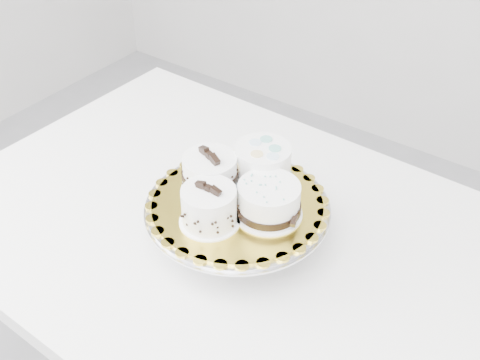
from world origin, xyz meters
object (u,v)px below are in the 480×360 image
Objects in this scene: table at (240,258)px; cake_board at (237,203)px; cake_stand at (237,216)px; cake_banded at (210,175)px; cake_ribbon at (269,202)px; cake_swirl at (209,207)px; cake_dots at (263,165)px.

cake_board reaches higher than table.
cake_banded reaches higher than cake_stand.
cake_board is at bearing 166.33° from cake_ribbon.
cake_ribbon is (0.08, -0.02, 0.20)m from table.
cake_swirl reaches higher than cake_ribbon.
cake_board is 2.44× the size of cake_banded.
cake_stand is at bearing 90.00° from cake_board.
table is 9.64× the size of cake_banded.
table is 11.50× the size of cake_swirl.
cake_board is at bearing 81.37° from cake_swirl.
cake_banded reaches higher than cake_swirl.
cake_dots is at bearing 70.96° from cake_banded.
cake_board is 2.46× the size of cake_dots.
table is 3.95× the size of cake_board.
cake_ribbon is at bearing 44.96° from cake_swirl.
cake_dots is at bearing 89.30° from cake_stand.
cake_stand is 0.09m from cake_ribbon.
cake_stand is at bearing 19.30° from cake_banded.
table is 8.81× the size of cake_ribbon.
cake_board is 2.92× the size of cake_swirl.
cake_board is at bearing 19.30° from cake_banded.
cake_dots is 0.10m from cake_ribbon.
cake_swirl reaches higher than cake_stand.
cake_stand is 0.10m from cake_swirl.
table is at bearing -99.46° from cake_dots.
cake_swirl reaches higher than cake_board.
table is 3.62× the size of cake_stand.
table is 9.69× the size of cake_dots.
cake_banded is 1.01× the size of cake_dots.
cake_ribbon is (0.13, 0.01, -0.00)m from cake_banded.
cake_swirl is 0.77× the size of cake_ribbon.
cake_stand is 1.09× the size of cake_board.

